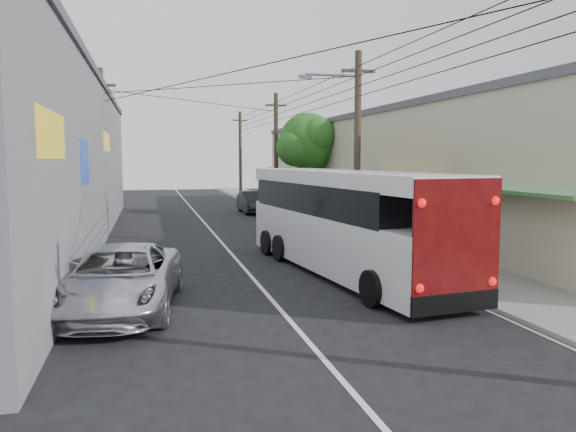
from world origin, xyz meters
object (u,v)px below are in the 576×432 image
at_px(parked_car_mid, 275,205).
at_px(pedestrian_near, 390,234).
at_px(pedestrian_far, 374,223).
at_px(parked_suv, 315,222).
at_px(parked_car_far, 253,202).
at_px(jeepney, 120,279).
at_px(coach_bus, 343,221).

relative_size(parked_car_mid, pedestrian_near, 2.84).
distance_m(pedestrian_near, pedestrian_far, 3.49).
distance_m(parked_suv, pedestrian_far, 2.79).
xyz_separation_m(parked_suv, pedestrian_near, (1.32, -5.21, 0.12)).
bearing_deg(parked_car_far, pedestrian_far, -80.94).
xyz_separation_m(parked_car_far, pedestrian_near, (1.75, -18.58, 0.19)).
relative_size(jeepney, parked_suv, 1.01).
bearing_deg(jeepney, pedestrian_far, 47.36).
bearing_deg(parked_car_mid, parked_car_far, 104.51).
height_order(parked_car_far, pedestrian_near, pedestrian_near).
relative_size(parked_car_far, pedestrian_far, 2.79).
xyz_separation_m(parked_car_mid, pedestrian_near, (0.95, -15.26, 0.15)).
xyz_separation_m(coach_bus, parked_car_far, (0.81, 20.63, -0.97)).
distance_m(parked_car_mid, pedestrian_near, 15.29).
bearing_deg(jeepney, parked_car_far, 79.83).
distance_m(jeepney, parked_suv, 12.99).
relative_size(jeepney, parked_car_mid, 1.22).
bearing_deg(coach_bus, parked_car_mid, 77.92).
distance_m(coach_bus, parked_suv, 7.42).
height_order(jeepney, parked_car_far, jeepney).
distance_m(coach_bus, parked_car_mid, 17.42).
bearing_deg(coach_bus, jeepney, -163.21).
xyz_separation_m(coach_bus, pedestrian_near, (2.56, 2.05, -0.78)).
distance_m(coach_bus, pedestrian_near, 3.37).
xyz_separation_m(parked_suv, parked_car_mid, (0.38, 10.06, -0.03)).
bearing_deg(jeepney, pedestrian_near, 35.90).
xyz_separation_m(pedestrian_near, pedestrian_far, (0.80, 3.40, -0.01)).
relative_size(jeepney, parked_car_far, 1.26).
distance_m(parked_suv, parked_car_mid, 10.06).
height_order(parked_suv, pedestrian_near, pedestrian_near).
bearing_deg(parked_suv, jeepney, -132.73).
distance_m(jeepney, pedestrian_near, 10.61).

